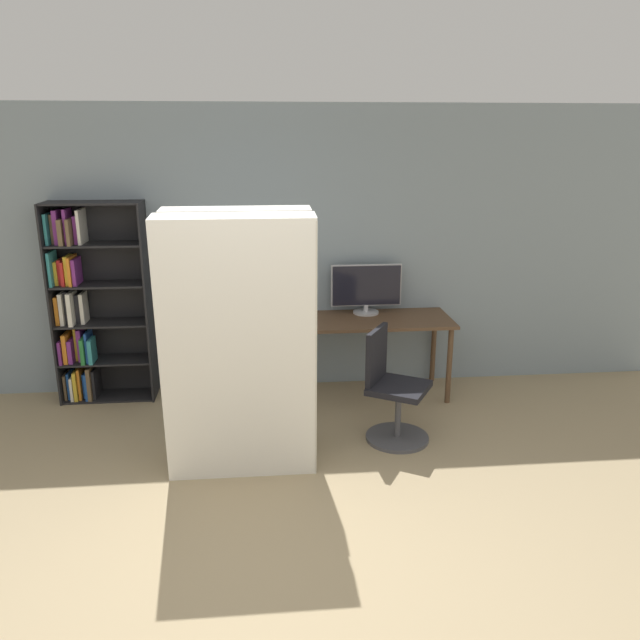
{
  "coord_description": "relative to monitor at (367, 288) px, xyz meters",
  "views": [
    {
      "loc": [
        -0.0,
        -2.99,
        2.42
      ],
      "look_at": [
        0.43,
        1.58,
        1.05
      ],
      "focal_mm": 35.0,
      "sensor_mm": 36.0,
      "label": 1
    }
  ],
  "objects": [
    {
      "name": "mattress_far",
      "position": [
        -1.16,
        -1.17,
        -0.05
      ],
      "size": [
        1.08,
        0.31,
        1.92
      ],
      "color": "silver",
      "rests_on": "ground"
    },
    {
      "name": "mattress_near",
      "position": [
        -1.16,
        -1.57,
        -0.05
      ],
      "size": [
        1.08,
        0.37,
        1.92
      ],
      "color": "silver",
      "rests_on": "ground"
    },
    {
      "name": "desk",
      "position": [
        0.05,
        -0.19,
        -0.34
      ],
      "size": [
        1.44,
        0.66,
        0.76
      ],
      "color": "brown",
      "rests_on": "ground"
    },
    {
      "name": "monitor",
      "position": [
        0.0,
        0.0,
        0.0
      ],
      "size": [
        0.68,
        0.25,
        0.48
      ],
      "color": "#B7B7BC",
      "rests_on": "desk"
    },
    {
      "name": "bookshelf",
      "position": [
        -2.58,
        -0.0,
        -0.11
      ],
      "size": [
        0.86,
        0.35,
        1.85
      ],
      "color": "black",
      "rests_on": "ground"
    },
    {
      "name": "ground_plane",
      "position": [
        -0.99,
        -2.74,
        -1.01
      ],
      "size": [
        16.0,
        16.0,
        0.0
      ],
      "primitive_type": "plane",
      "color": "#9E8966"
    },
    {
      "name": "wall_back",
      "position": [
        -0.99,
        0.17,
        0.34
      ],
      "size": [
        8.0,
        0.06,
        2.7
      ],
      "color": "gray",
      "rests_on": "ground"
    },
    {
      "name": "office_chair",
      "position": [
        0.04,
        -1.12,
        -0.63
      ],
      "size": [
        0.6,
        0.6,
        0.93
      ],
      "color": "#4C4C51",
      "rests_on": "ground"
    }
  ]
}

